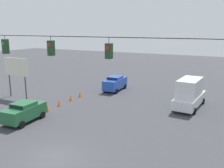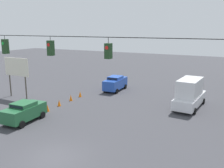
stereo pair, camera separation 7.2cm
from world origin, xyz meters
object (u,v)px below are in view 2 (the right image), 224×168
at_px(overhead_signal_span, 51,79).
at_px(traffic_cone_third, 48,108).
at_px(traffic_cone_nearest, 12,122).
at_px(roadside_billboard, 17,69).
at_px(sedan_green_parked_shoulder, 24,111).
at_px(traffic_cone_fifth, 71,98).
at_px(traffic_cone_second, 30,115).
at_px(box_truck_white_oncoming_far, 190,94).
at_px(traffic_cone_farthest, 80,94).
at_px(sedan_blue_withflow_far, 115,83).
at_px(traffic_cone_fourth, 59,103).

height_order(overhead_signal_span, traffic_cone_third, overhead_signal_span).
bearing_deg(traffic_cone_nearest, roadside_billboard, -45.38).
bearing_deg(sedan_green_parked_shoulder, traffic_cone_fifth, -87.85).
bearing_deg(traffic_cone_second, box_truck_white_oncoming_far, -140.61).
bearing_deg(traffic_cone_nearest, traffic_cone_third, -90.91).
bearing_deg(traffic_cone_nearest, sedan_green_parked_shoulder, -95.36).
relative_size(traffic_cone_second, traffic_cone_farthest, 1.00).
xyz_separation_m(box_truck_white_oncoming_far, sedan_blue_withflow_far, (10.52, -3.16, -0.52)).
relative_size(traffic_cone_nearest, traffic_cone_farthest, 1.00).
bearing_deg(roadside_billboard, traffic_cone_farthest, -151.27).
distance_m(sedan_blue_withflow_far, traffic_cone_third, 11.47).
height_order(sedan_green_parked_shoulder, traffic_cone_fourth, sedan_green_parked_shoulder).
bearing_deg(overhead_signal_span, traffic_cone_farthest, -61.76).
bearing_deg(sedan_green_parked_shoulder, roadside_billboard, -39.06).
distance_m(box_truck_white_oncoming_far, traffic_cone_third, 15.08).
xyz_separation_m(sedan_green_parked_shoulder, traffic_cone_fourth, (0.16, -5.10, -0.59)).
bearing_deg(overhead_signal_span, roadside_billboard, -34.34).
xyz_separation_m(traffic_cone_fifth, roadside_billboard, (6.69, 1.74, 3.15)).
relative_size(overhead_signal_span, sedan_green_parked_shoulder, 5.66).
height_order(box_truck_white_oncoming_far, sedan_blue_withflow_far, box_truck_white_oncoming_far).
bearing_deg(traffic_cone_fourth, overhead_signal_span, 127.97).
bearing_deg(traffic_cone_fifth, traffic_cone_farthest, -89.84).
xyz_separation_m(box_truck_white_oncoming_far, roadside_billboard, (19.59, 5.55, 1.96)).
height_order(overhead_signal_span, box_truck_white_oncoming_far, overhead_signal_span).
bearing_deg(traffic_cone_second, traffic_cone_farthest, -88.62).
xyz_separation_m(sedan_green_parked_shoulder, traffic_cone_third, (0.05, -3.12, -0.59)).
distance_m(overhead_signal_span, traffic_cone_nearest, 8.73).
bearing_deg(sedan_blue_withflow_far, box_truck_white_oncoming_far, 163.26).
xyz_separation_m(overhead_signal_span, traffic_cone_second, (6.78, -4.46, -4.89)).
distance_m(sedan_blue_withflow_far, traffic_cone_nearest, 15.82).
distance_m(traffic_cone_third, traffic_cone_fourth, 1.99).
bearing_deg(overhead_signal_span, box_truck_white_oncoming_far, -111.68).
distance_m(traffic_cone_nearest, traffic_cone_third, 4.41).
bearing_deg(roadside_billboard, box_truck_white_oncoming_far, -164.19).
relative_size(sedan_blue_withflow_far, sedan_green_parked_shoulder, 1.09).
height_order(sedan_blue_withflow_far, sedan_green_parked_shoulder, sedan_blue_withflow_far).
bearing_deg(traffic_cone_fifth, roadside_billboard, 14.57).
bearing_deg(overhead_signal_span, sedan_green_parked_shoulder, -28.79).
relative_size(overhead_signal_span, traffic_cone_fourth, 32.88).
relative_size(sedan_blue_withflow_far, traffic_cone_third, 6.33).
xyz_separation_m(overhead_signal_span, traffic_cone_farthest, (6.98, -13.00, -4.89)).
xyz_separation_m(overhead_signal_span, box_truck_white_oncoming_far, (-5.92, -14.89, -3.70)).
distance_m(box_truck_white_oncoming_far, traffic_cone_nearest, 17.88).
distance_m(overhead_signal_span, traffic_cone_second, 9.47).
distance_m(overhead_signal_span, sedan_green_parked_shoulder, 8.77).
height_order(sedan_green_parked_shoulder, traffic_cone_farthest, sedan_green_parked_shoulder).
height_order(traffic_cone_third, traffic_cone_fourth, same).
height_order(traffic_cone_second, traffic_cone_fourth, same).
height_order(sedan_blue_withflow_far, traffic_cone_nearest, sedan_blue_withflow_far).
height_order(overhead_signal_span, sedan_green_parked_shoulder, overhead_signal_span).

